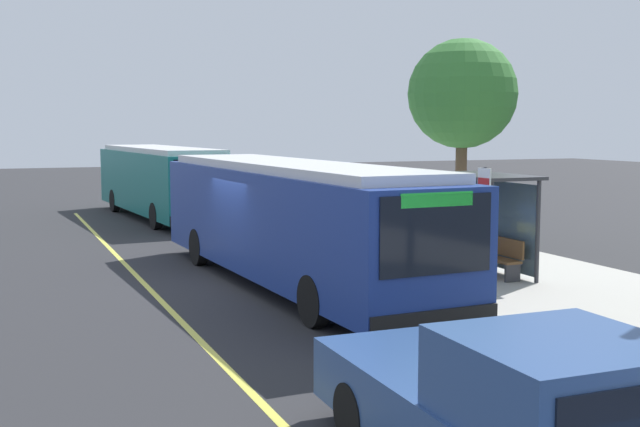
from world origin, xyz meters
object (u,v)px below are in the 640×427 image
transit_bus_main (291,218)px  waiting_bench (498,257)px  transit_bus_second (161,179)px  pickup_truck (513,418)px  route_sign_post (484,215)px

transit_bus_main → waiting_bench: 5.11m
transit_bus_second → pickup_truck: bearing=-3.6°
transit_bus_second → waiting_bench: bearing=16.0°
transit_bus_second → waiting_bench: (16.92, 4.85, -0.98)m
route_sign_post → pickup_truck: bearing=-31.9°
transit_bus_main → pickup_truck: bearing=-8.9°
waiting_bench → pickup_truck: bearing=-34.1°
transit_bus_main → transit_bus_second: (-15.38, -0.08, -0.00)m
pickup_truck → waiting_bench: bearing=145.9°
waiting_bench → route_sign_post: 3.26m
waiting_bench → transit_bus_second: bearing=-164.0°
transit_bus_main → waiting_bench: transit_bus_main is taller
pickup_truck → waiting_bench: size_ratio=3.39×
waiting_bench → route_sign_post: route_sign_post is taller
pickup_truck → route_sign_post: (-7.36, 4.58, 1.10)m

